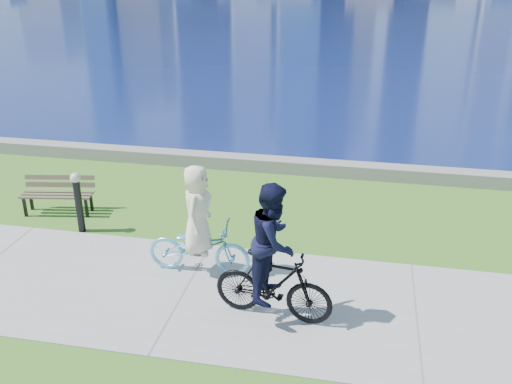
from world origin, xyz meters
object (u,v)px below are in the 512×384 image
park_bench (58,191)px  cyclist_man (273,264)px  bollard_lamp (78,198)px  cyclist_woman (198,234)px

park_bench → cyclist_man: bearing=-38.7°
park_bench → bollard_lamp: bollard_lamp is taller
bollard_lamp → cyclist_man: size_ratio=0.57×
cyclist_woman → cyclist_man: 1.97m
cyclist_woman → cyclist_man: (1.59, -1.14, 0.21)m
bollard_lamp → cyclist_woman: (2.96, -1.11, 0.04)m
park_bench → bollard_lamp: 1.27m
cyclist_man → cyclist_woman: bearing=61.5°
park_bench → cyclist_woman: cyclist_woman is taller
park_bench → bollard_lamp: size_ratio=1.24×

